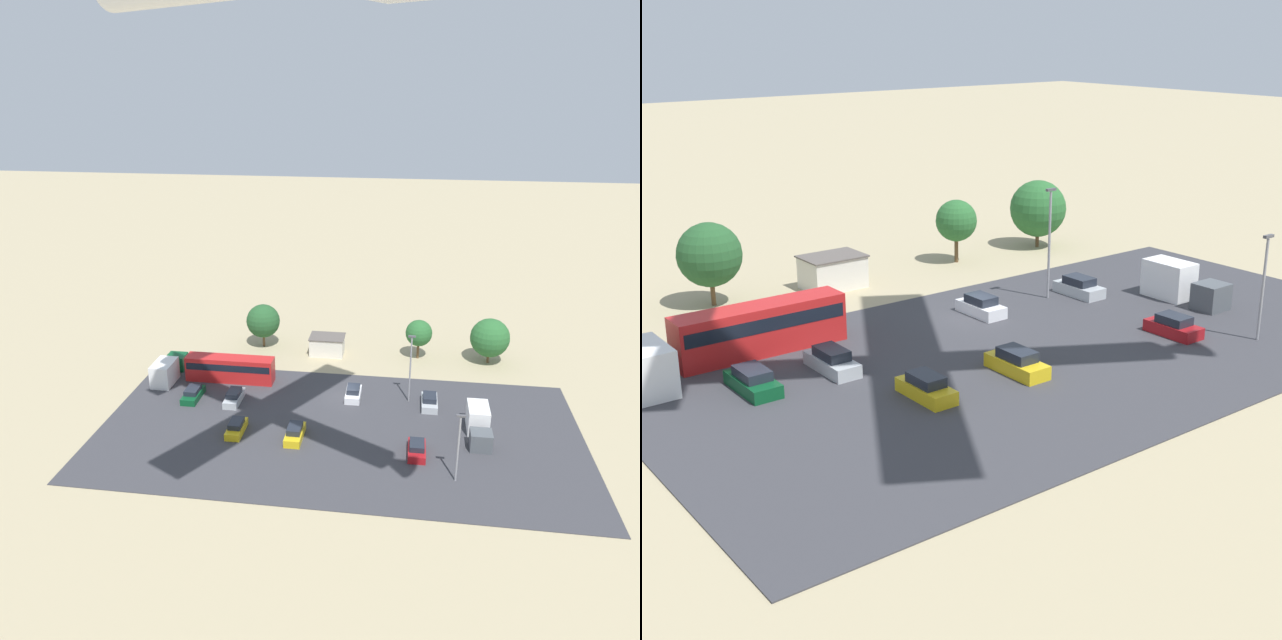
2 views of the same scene
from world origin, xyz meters
TOP-DOWN VIEW (x-y plane):
  - ground_plane at (0.00, 0.00)m, footprint 400.00×400.00m
  - parking_lot_surface at (0.00, 7.86)m, footprint 55.48×29.50m
  - shed_building at (4.26, -13.74)m, footprint 5.13×3.75m
  - bus at (15.99, -2.88)m, footprint 11.85×2.49m
  - parked_car_0 at (-10.51, 0.64)m, footprint 1.94×4.28m
  - parked_car_1 at (-0.93, -0.25)m, footprint 1.87×4.11m
  - parked_car_2 at (19.29, 2.85)m, footprint 1.92×4.49m
  - parked_car_3 at (13.86, 2.95)m, footprint 1.77×4.56m
  - parked_car_4 at (4.69, 10.43)m, footprint 1.82×4.49m
  - parked_car_5 at (11.57, 10.15)m, footprint 1.72×4.20m
  - parked_car_6 at (-8.95, 11.74)m, footprint 1.89×4.07m
  - parked_truck_0 at (-15.87, 6.63)m, footprint 2.38×7.26m
  - parked_truck_1 at (24.45, -2.09)m, footprint 2.57×7.98m
  - tree_near_shed at (-9.07, -14.10)m, footprint 3.85×3.85m
  - tree_apron_mid at (14.25, -15.22)m, footprint 5.07×5.07m
  - tree_apron_far at (-19.08, -13.96)m, footprint 5.56×5.56m
  - light_pole_lot_centre at (-7.94, -0.34)m, footprint 0.90×0.28m
  - light_pole_lot_edge at (-12.84, 16.05)m, footprint 0.90×0.28m

SIDE VIEW (x-z plane):
  - ground_plane at x=0.00m, z-range 0.00..0.00m
  - parking_lot_surface at x=0.00m, z-range 0.00..0.08m
  - parked_car_2 at x=19.29m, z-range -0.04..1.42m
  - parked_car_6 at x=-8.95m, z-range -0.04..1.43m
  - parked_car_5 at x=11.57m, z-range -0.05..1.46m
  - parked_car_3 at x=13.86m, z-range -0.05..1.49m
  - parked_car_1 at x=-0.93m, z-range -0.05..1.50m
  - parked_car_0 at x=-10.51m, z-range -0.05..1.50m
  - parked_car_4 at x=4.69m, z-range -0.05..1.54m
  - shed_building at x=4.26m, z-range 0.01..2.80m
  - parked_truck_0 at x=-15.87m, z-range -0.05..2.95m
  - parked_truck_1 at x=24.45m, z-range -0.05..2.97m
  - bus at x=15.99m, z-range 0.21..3.59m
  - tree_apron_far at x=-19.08m, z-range 0.53..7.17m
  - tree_near_shed at x=-9.07m, z-range 1.00..6.86m
  - tree_apron_mid at x=14.25m, z-range 0.79..7.44m
  - light_pole_lot_edge at x=-12.84m, z-range 0.50..8.06m
  - light_pole_lot_centre at x=-7.94m, z-range 0.51..9.45m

